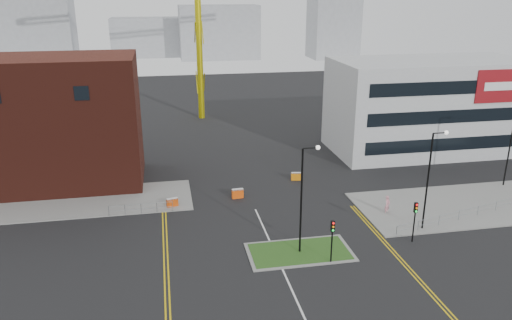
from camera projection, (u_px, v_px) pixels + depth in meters
The scene contains 26 objects.
ground at pixel (303, 314), 33.26m from camera, with size 200.00×200.00×0.00m, color black.
pavement_left at pixel (51, 204), 50.14m from camera, with size 28.00×8.00×0.12m, color slate.
pavement_right at pixel (476, 204), 50.14m from camera, with size 24.00×10.00×0.12m, color slate.
island_kerb at pixel (300, 252), 41.03m from camera, with size 8.60×4.60×0.08m, color slate.
grass_island at pixel (300, 252), 41.03m from camera, with size 8.00×4.00×0.12m, color #1D4717.
brick_building at pixel (24, 125), 52.98m from camera, with size 24.20×10.07×14.24m.
office_block at pixel (428, 106), 65.62m from camera, with size 25.00×12.20×12.00m.
streetlamp_island at pixel (304, 192), 39.33m from camera, with size 1.46×0.36×9.18m.
streetlamp_right_near at pixel (431, 173), 43.31m from camera, with size 1.46×0.36×9.18m.
traffic_light_island at pixel (332, 234), 38.69m from camera, with size 0.28×0.33×3.65m.
traffic_light_right at pixel (415, 214), 41.96m from camera, with size 0.28×0.33×3.65m.
railing_left at pixel (141, 207), 47.79m from camera, with size 6.05×0.05×1.10m.
railing_right at pixel (478, 209), 47.32m from camera, with size 19.05×5.05×1.10m.
centre_line at pixel (295, 297), 35.12m from camera, with size 0.15×30.00×0.01m, color silver.
yellow_left_a at pixel (164, 253), 40.95m from camera, with size 0.12×24.00×0.01m, color gold.
yellow_left_b at pixel (167, 253), 41.01m from camera, with size 0.12×24.00×0.01m, color gold.
yellow_right_a at pixel (395, 256), 40.51m from camera, with size 0.12×20.00×0.01m, color gold.
yellow_right_b at pixel (399, 256), 40.57m from camera, with size 0.12×20.00×0.01m, color gold.
skyline_a at pixel (38, 26), 134.09m from camera, with size 18.00×12.00×22.00m, color gray.
skyline_b at pixel (219, 32), 153.21m from camera, with size 24.00×12.00×16.00m, color gray.
skyline_c at pixel (334, 12), 152.81m from camera, with size 14.00×12.00×28.00m, color gray.
skyline_d at pixel (160, 37), 159.96m from camera, with size 30.00×12.00×12.00m, color gray.
pedestrian at pixel (387, 205), 47.89m from camera, with size 0.67×0.44×1.84m, color pink.
barrier_left at pixel (172, 202), 49.39m from camera, with size 1.19×0.64×0.95m.
barrier_mid at pixel (238, 193), 51.58m from camera, with size 1.22×0.49×1.00m.
barrier_right at pixel (296, 176), 56.46m from camera, with size 1.12×0.55×0.90m.
Camera 1 is at (-8.33, -27.03, 20.54)m, focal length 35.00 mm.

